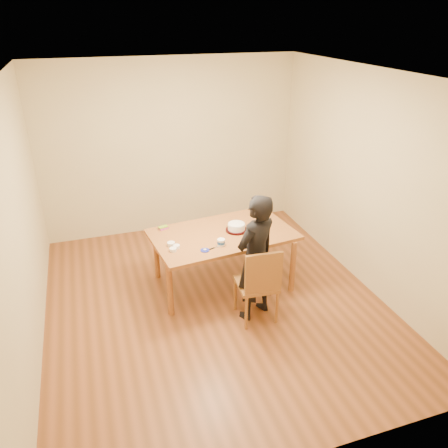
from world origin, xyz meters
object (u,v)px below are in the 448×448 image
object	(u,v)px
dining_table	(223,234)
cake_plate	(236,230)
cake	(236,227)
person	(256,258)
dining_chair	(256,284)

from	to	relation	value
dining_table	cake_plate	xyz separation A→B (m)	(0.18, 0.01, 0.03)
cake	person	bearing A→B (deg)	-92.70
dining_table	dining_chair	size ratio (longest dim) A/B	4.01
dining_table	dining_chair	world-z (taller)	dining_table
dining_chair	cake	world-z (taller)	cake
dining_table	cake	bearing A→B (deg)	-4.74
cake	cake_plate	bearing A→B (deg)	0.00
dining_table	cake	distance (m)	0.20
dining_table	person	xyz separation A→B (m)	(0.15, -0.73, 0.03)
person	cake	bearing A→B (deg)	-117.46
cake_plate	cake	bearing A→B (deg)	180.00
dining_chair	person	distance (m)	0.32
dining_table	dining_chair	distance (m)	0.84
dining_chair	cake_plate	size ratio (longest dim) A/B	1.59
cake_plate	cake	distance (m)	0.05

